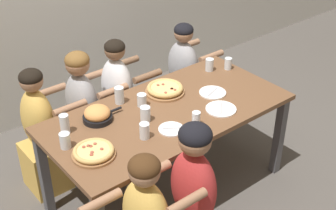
{
  "coord_description": "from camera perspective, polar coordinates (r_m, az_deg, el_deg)",
  "views": [
    {
      "loc": [
        -1.91,
        -2.37,
        2.73
      ],
      "look_at": [
        0.0,
        0.0,
        0.85
      ],
      "focal_mm": 50.0,
      "sensor_mm": 36.0,
      "label": 1
    }
  ],
  "objects": [
    {
      "name": "skillet_bowl",
      "position": [
        3.5,
        -8.6,
        -1.16
      ],
      "size": [
        0.32,
        0.22,
        0.12
      ],
      "color": "black",
      "rests_on": "dining_table"
    },
    {
      "name": "drinking_glass_e",
      "position": [
        4.23,
        7.34,
        4.96
      ],
      "size": [
        0.07,
        0.07,
        0.1
      ],
      "color": "silver",
      "rests_on": "dining_table"
    },
    {
      "name": "drinking_glass_d",
      "position": [
        3.41,
        3.44,
        -1.84
      ],
      "size": [
        0.06,
        0.06,
        0.12
      ],
      "color": "silver",
      "rests_on": "dining_table"
    },
    {
      "name": "drinking_glass_b",
      "position": [
        3.26,
        -12.44,
        -4.25
      ],
      "size": [
        0.08,
        0.08,
        0.11
      ],
      "color": "silver",
      "rests_on": "dining_table"
    },
    {
      "name": "pizza_board_second",
      "position": [
        3.17,
        -9.06,
        -5.67
      ],
      "size": [
        0.3,
        0.3,
        0.05
      ],
      "color": "#996B42",
      "rests_on": "dining_table"
    },
    {
      "name": "drinking_glass_g",
      "position": [
        4.18,
        5.07,
        4.82
      ],
      "size": [
        0.07,
        0.07,
        0.11
      ],
      "color": "silver",
      "rests_on": "dining_table"
    },
    {
      "name": "diner_far_left",
      "position": [
        3.95,
        -15.16,
        -3.77
      ],
      "size": [
        0.51,
        0.4,
        1.13
      ],
      "rotation": [
        0.0,
        0.0,
        -1.57
      ],
      "color": "gold",
      "rests_on": "ground"
    },
    {
      "name": "diner_far_center",
      "position": [
        4.22,
        -6.02,
        -0.0
      ],
      "size": [
        0.51,
        0.4,
        1.16
      ],
      "rotation": [
        0.0,
        0.0,
        -1.57
      ],
      "color": "silver",
      "rests_on": "ground"
    },
    {
      "name": "empty_plate_c",
      "position": [
        3.63,
        6.47,
        -0.49
      ],
      "size": [
        0.24,
        0.24,
        0.02
      ],
      "color": "white",
      "rests_on": "dining_table"
    },
    {
      "name": "drinking_glass_a",
      "position": [
        3.69,
        -5.96,
        1.19
      ],
      "size": [
        0.07,
        0.07,
        0.14
      ],
      "color": "silver",
      "rests_on": "dining_table"
    },
    {
      "name": "drinking_glass_i",
      "position": [
        3.28,
        -2.88,
        -3.23
      ],
      "size": [
        0.07,
        0.07,
        0.12
      ],
      "color": "silver",
      "rests_on": "dining_table"
    },
    {
      "name": "drinking_glass_h",
      "position": [
        3.46,
        -2.79,
        -1.11
      ],
      "size": [
        0.08,
        0.08,
        0.12
      ],
      "color": "silver",
      "rests_on": "dining_table"
    },
    {
      "name": "diner_far_right",
      "position": [
        4.62,
        1.85,
        2.9
      ],
      "size": [
        0.51,
        0.4,
        1.11
      ],
      "rotation": [
        0.0,
        0.0,
        -1.57
      ],
      "color": "#99999E",
      "rests_on": "ground"
    },
    {
      "name": "drinking_glass_f",
      "position": [
        3.64,
        -3.21,
        0.6
      ],
      "size": [
        0.08,
        0.08,
        0.1
      ],
      "color": "silver",
      "rests_on": "dining_table"
    },
    {
      "name": "ground_plane",
      "position": [
        4.09,
        0.0,
        -10.18
      ],
      "size": [
        18.0,
        18.0,
        0.0
      ],
      "primitive_type": "plane",
      "color": "#514C47",
      "rests_on": "ground"
    },
    {
      "name": "dining_table",
      "position": [
        3.65,
        0.0,
        -1.85
      ],
      "size": [
        1.92,
        0.94,
        0.8
      ],
      "color": "brown",
      "rests_on": "ground"
    },
    {
      "name": "empty_plate_b",
      "position": [
        3.84,
        5.46,
        1.51
      ],
      "size": [
        0.22,
        0.22,
        0.02
      ],
      "color": "white",
      "rests_on": "dining_table"
    },
    {
      "name": "pizza_board_main",
      "position": [
        3.82,
        -0.38,
        1.93
      ],
      "size": [
        0.33,
        0.33,
        0.06
      ],
      "color": "#996B42",
      "rests_on": "dining_table"
    },
    {
      "name": "empty_plate_a",
      "position": [
        3.38,
        0.41,
        -2.96
      ],
      "size": [
        0.19,
        0.19,
        0.02
      ],
      "color": "white",
      "rests_on": "dining_table"
    },
    {
      "name": "diner_near_midleft",
      "position": [
        3.16,
        2.98,
        -11.89
      ],
      "size": [
        0.51,
        0.4,
        1.18
      ],
      "rotation": [
        0.0,
        0.0,
        1.57
      ],
      "color": "#B22D2D",
      "rests_on": "ground"
    },
    {
      "name": "diner_far_midleft",
      "position": [
        4.07,
        -10.21,
        -1.56
      ],
      "size": [
        0.51,
        0.4,
        1.15
      ],
      "rotation": [
        0.0,
        0.0,
        -1.57
      ],
      "color": "#99999E",
      "rests_on": "ground"
    },
    {
      "name": "drinking_glass_c",
      "position": [
        3.4,
        -12.47,
        -2.41
      ],
      "size": [
        0.07,
        0.07,
        0.15
      ],
      "color": "silver",
      "rests_on": "dining_table"
    }
  ]
}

